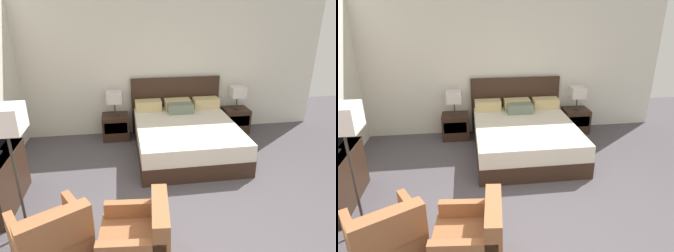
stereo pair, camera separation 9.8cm
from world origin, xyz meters
TOP-DOWN VIEW (x-y plane):
  - wall_back at (0.00, 3.71)m, footprint 6.70×0.06m
  - bed at (0.27, 2.63)m, footprint 1.84×2.14m
  - nightstand_left at (-0.98, 3.39)m, footprint 0.52×0.45m
  - nightstand_right at (1.53, 3.39)m, footprint 0.52×0.45m
  - table_lamp_left at (-0.98, 3.39)m, footprint 0.29×0.29m
  - table_lamp_right at (1.53, 3.39)m, footprint 0.29×0.29m
  - armchair_by_window at (-1.61, 0.24)m, footprint 0.93×0.93m
  - armchair_companion at (-0.75, 0.07)m, footprint 0.75×0.74m
  - floor_lamp at (-2.02, 0.76)m, footprint 0.36×0.36m

SIDE VIEW (x-z plane):
  - nightstand_left at x=-0.98m, z-range 0.00..0.50m
  - nightstand_right at x=1.53m, z-range 0.00..0.50m
  - armchair_by_window at x=-1.61m, z-range -0.10..0.66m
  - armchair_companion at x=-0.75m, z-range -0.10..0.66m
  - bed at x=0.27m, z-range -0.27..0.89m
  - table_lamp_left at x=-0.98m, z-range 0.62..1.10m
  - table_lamp_right at x=1.53m, z-range 0.62..1.10m
  - floor_lamp at x=-2.02m, z-range 0.55..2.13m
  - wall_back at x=0.00m, z-range 0.00..2.83m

